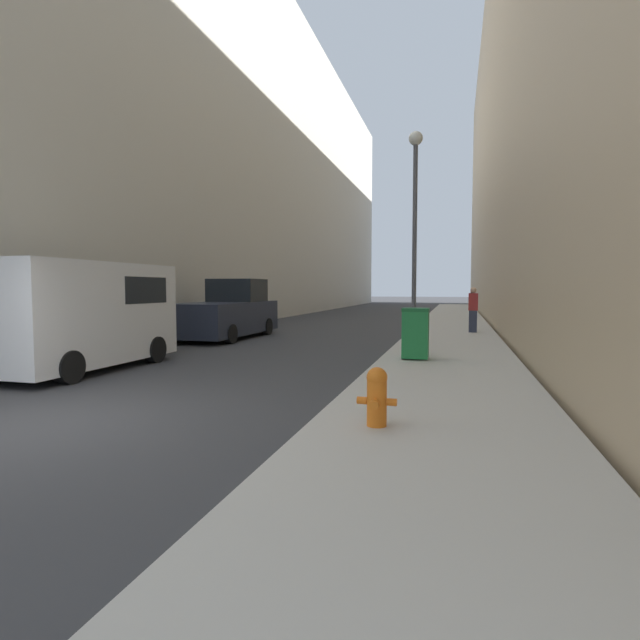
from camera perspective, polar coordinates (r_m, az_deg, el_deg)
ground_plane at (r=7.76m, az=-30.68°, el=-10.39°), size 200.00×200.00×0.00m
sidewalk_right at (r=23.26m, az=14.93°, el=-0.73°), size 3.17×60.00×0.16m
building_left_glass at (r=36.12m, az=-12.34°, el=16.77°), size 12.00×60.00×20.10m
building_right_stone at (r=33.36m, az=29.49°, el=19.03°), size 12.00×60.00×21.82m
fire_hydrant at (r=6.09m, az=6.51°, el=-8.53°), size 0.48×0.37×0.71m
trash_bin at (r=11.83m, az=10.86°, el=-1.46°), size 0.61×0.60×1.20m
lamppost at (r=15.09m, az=10.79°, el=11.70°), size 0.40×0.40×6.18m
white_van at (r=12.26m, az=-25.54°, el=0.90°), size 2.14×4.52×2.37m
pickup_truck at (r=18.48m, az=-10.39°, el=0.79°), size 2.06×5.26×2.16m
pedestrian_on_sidewalk at (r=19.52m, az=17.09°, el=1.14°), size 0.34×0.22×1.69m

